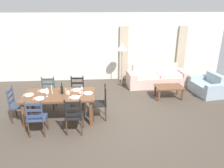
{
  "coord_description": "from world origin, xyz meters",
  "views": [
    {
      "loc": [
        -0.43,
        -5.36,
        3.03
      ],
      "look_at": [
        0.02,
        0.63,
        0.75
      ],
      "focal_mm": 34.2,
      "sensor_mm": 36.0,
      "label": 1
    }
  ],
  "objects_px": {
    "dining_table": "(59,97)",
    "dining_chair_head_west": "(17,105)",
    "dining_chair_far_left": "(48,93)",
    "wine_glass_far_right": "(82,88)",
    "dining_chair_far_right": "(77,92)",
    "coffee_table": "(169,88)",
    "wine_bottle": "(62,90)",
    "dining_chair_near_right": "(74,116)",
    "coffee_cup_primary": "(68,93)",
    "wine_glass_near_left": "(47,92)",
    "dining_chair_near_left": "(37,118)",
    "coffee_cup_secondary": "(48,92)",
    "couch": "(156,78)",
    "armchair_upholstered": "(208,87)",
    "wine_glass_near_right": "(80,92)",
    "standing_lamp": "(122,49)",
    "wine_glass_far_left": "(47,89)",
    "dining_chair_head_east": "(101,103)"
  },
  "relations": [
    {
      "from": "armchair_upholstered",
      "to": "standing_lamp",
      "type": "xyz_separation_m",
      "value": [
        -2.97,
        1.14,
        1.16
      ]
    },
    {
      "from": "dining_chair_near_right",
      "to": "armchair_upholstered",
      "type": "distance_m",
      "value": 5.01
    },
    {
      "from": "coffee_cup_secondary",
      "to": "wine_bottle",
      "type": "bearing_deg",
      "value": -9.99
    },
    {
      "from": "coffee_table",
      "to": "couch",
      "type": "bearing_deg",
      "value": 94.81
    },
    {
      "from": "wine_glass_near_left",
      "to": "armchair_upholstered",
      "type": "relative_size",
      "value": 0.13
    },
    {
      "from": "armchair_upholstered",
      "to": "wine_glass_near_left",
      "type": "bearing_deg",
      "value": -163.48
    },
    {
      "from": "wine_glass_far_left",
      "to": "coffee_cup_primary",
      "type": "height_order",
      "value": "wine_glass_far_left"
    },
    {
      "from": "wine_bottle",
      "to": "coffee_cup_primary",
      "type": "xyz_separation_m",
      "value": [
        0.16,
        -0.04,
        -0.07
      ]
    },
    {
      "from": "wine_glass_far_right",
      "to": "couch",
      "type": "relative_size",
      "value": 0.07
    },
    {
      "from": "dining_chair_near_left",
      "to": "dining_chair_far_left",
      "type": "height_order",
      "value": "same"
    },
    {
      "from": "wine_glass_far_right",
      "to": "armchair_upholstered",
      "type": "distance_m",
      "value": 4.59
    },
    {
      "from": "dining_chair_head_west",
      "to": "coffee_cup_primary",
      "type": "relative_size",
      "value": 10.67
    },
    {
      "from": "dining_chair_near_right",
      "to": "wine_bottle",
      "type": "bearing_deg",
      "value": 115.97
    },
    {
      "from": "wine_glass_near_right",
      "to": "standing_lamp",
      "type": "relative_size",
      "value": 0.1
    },
    {
      "from": "dining_chair_head_east",
      "to": "dining_chair_far_left",
      "type": "bearing_deg",
      "value": 154.2
    },
    {
      "from": "dining_chair_head_west",
      "to": "wine_glass_far_left",
      "type": "relative_size",
      "value": 5.96
    },
    {
      "from": "wine_bottle",
      "to": "dining_chair_far_right",
      "type": "bearing_deg",
      "value": 66.08
    },
    {
      "from": "dining_chair_far_left",
      "to": "wine_glass_far_right",
      "type": "height_order",
      "value": "dining_chair_far_left"
    },
    {
      "from": "wine_glass_near_left",
      "to": "dining_chair_near_right",
      "type": "bearing_deg",
      "value": -39.09
    },
    {
      "from": "dining_chair_near_left",
      "to": "armchair_upholstered",
      "type": "height_order",
      "value": "dining_chair_near_left"
    },
    {
      "from": "dining_chair_far_right",
      "to": "coffee_table",
      "type": "distance_m",
      "value": 3.06
    },
    {
      "from": "coffee_cup_secondary",
      "to": "dining_chair_head_east",
      "type": "bearing_deg",
      "value": -5.06
    },
    {
      "from": "dining_chair_near_right",
      "to": "dining_chair_near_left",
      "type": "bearing_deg",
      "value": -178.96
    },
    {
      "from": "dining_chair_head_east",
      "to": "dining_table",
      "type": "bearing_deg",
      "value": 178.43
    },
    {
      "from": "dining_table",
      "to": "dining_chair_head_west",
      "type": "relative_size",
      "value": 1.98
    },
    {
      "from": "dining_chair_near_right",
      "to": "coffee_table",
      "type": "relative_size",
      "value": 1.07
    },
    {
      "from": "wine_glass_far_left",
      "to": "wine_glass_near_left",
      "type": "bearing_deg",
      "value": -80.99
    },
    {
      "from": "dining_chair_far_left",
      "to": "dining_chair_far_right",
      "type": "relative_size",
      "value": 1.0
    },
    {
      "from": "wine_glass_far_left",
      "to": "armchair_upholstered",
      "type": "xyz_separation_m",
      "value": [
        5.29,
        1.32,
        -0.61
      ]
    },
    {
      "from": "dining_chair_far_left",
      "to": "dining_chair_head_west",
      "type": "relative_size",
      "value": 1.0
    },
    {
      "from": "dining_table",
      "to": "couch",
      "type": "relative_size",
      "value": 0.82
    },
    {
      "from": "dining_chair_near_right",
      "to": "coffee_cup_secondary",
      "type": "bearing_deg",
      "value": 133.04
    },
    {
      "from": "couch",
      "to": "armchair_upholstered",
      "type": "xyz_separation_m",
      "value": [
        1.62,
        -0.96,
        -0.04
      ]
    },
    {
      "from": "dining_table",
      "to": "dining_chair_far_left",
      "type": "bearing_deg",
      "value": 122.08
    },
    {
      "from": "dining_chair_far_right",
      "to": "wine_glass_far_right",
      "type": "relative_size",
      "value": 5.96
    },
    {
      "from": "dining_chair_near_left",
      "to": "wine_glass_near_right",
      "type": "height_order",
      "value": "dining_chair_near_left"
    },
    {
      "from": "dining_chair_far_left",
      "to": "standing_lamp",
      "type": "bearing_deg",
      "value": 36.81
    },
    {
      "from": "dining_chair_near_right",
      "to": "dining_chair_head_east",
      "type": "height_order",
      "value": "same"
    },
    {
      "from": "dining_table",
      "to": "coffee_cup_primary",
      "type": "bearing_deg",
      "value": -2.32
    },
    {
      "from": "dining_chair_near_left",
      "to": "coffee_cup_secondary",
      "type": "xyz_separation_m",
      "value": [
        0.12,
        0.84,
        0.32
      ]
    },
    {
      "from": "coffee_cup_primary",
      "to": "dining_chair_far_left",
      "type": "bearing_deg",
      "value": 133.62
    },
    {
      "from": "dining_chair_far_left",
      "to": "wine_glass_far_left",
      "type": "height_order",
      "value": "dining_chair_far_left"
    },
    {
      "from": "couch",
      "to": "dining_chair_far_left",
      "type": "bearing_deg",
      "value": -156.49
    },
    {
      "from": "couch",
      "to": "armchair_upholstered",
      "type": "distance_m",
      "value": 1.88
    },
    {
      "from": "wine_glass_near_right",
      "to": "wine_glass_far_right",
      "type": "relative_size",
      "value": 1.0
    },
    {
      "from": "dining_chair_near_left",
      "to": "coffee_cup_primary",
      "type": "relative_size",
      "value": 10.67
    },
    {
      "from": "coffee_table",
      "to": "standing_lamp",
      "type": "xyz_separation_m",
      "value": [
        -1.45,
        1.4,
        1.06
      ]
    },
    {
      "from": "wine_bottle",
      "to": "wine_glass_far_left",
      "type": "distance_m",
      "value": 0.43
    },
    {
      "from": "dining_table",
      "to": "wine_bottle",
      "type": "relative_size",
      "value": 6.01
    },
    {
      "from": "wine_glass_far_right",
      "to": "armchair_upholstered",
      "type": "height_order",
      "value": "wine_glass_far_right"
    }
  ]
}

